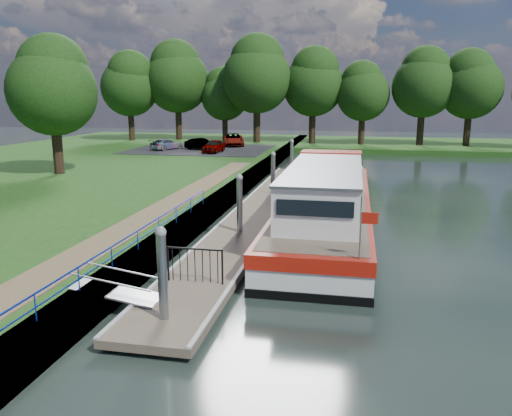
% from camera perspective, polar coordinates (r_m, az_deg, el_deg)
% --- Properties ---
extents(ground, '(160.00, 160.00, 0.00)m').
position_cam_1_polar(ground, '(14.52, -9.64, -12.92)').
color(ground, black).
rests_on(ground, ground).
extents(bank_edge, '(1.10, 90.00, 0.78)m').
position_cam_1_polar(bank_edge, '(28.78, -3.89, 0.93)').
color(bank_edge, '#473D2D').
rests_on(bank_edge, ground).
extents(far_bank, '(60.00, 18.00, 0.60)m').
position_cam_1_polar(far_bank, '(64.86, 17.65, 6.84)').
color(far_bank, '#1A4012').
rests_on(far_bank, ground).
extents(footpath, '(1.60, 40.00, 0.05)m').
position_cam_1_polar(footpath, '(22.86, -12.97, -1.40)').
color(footpath, brown).
rests_on(footpath, riverbank).
extents(carpark, '(14.00, 12.00, 0.06)m').
position_cam_1_polar(carpark, '(52.91, -6.29, 6.71)').
color(carpark, black).
rests_on(carpark, riverbank).
extents(blue_fence, '(0.04, 18.04, 0.72)m').
position_cam_1_polar(blue_fence, '(17.68, -14.72, -3.91)').
color(blue_fence, '#0C2DBF').
rests_on(blue_fence, riverbank).
extents(pontoon, '(2.50, 30.00, 0.56)m').
position_cam_1_polar(pontoon, '(26.36, 0.35, -0.59)').
color(pontoon, brown).
rests_on(pontoon, ground).
extents(mooring_piles, '(0.30, 27.30, 3.55)m').
position_cam_1_polar(mooring_piles, '(26.13, 0.35, 1.75)').
color(mooring_piles, gray).
rests_on(mooring_piles, ground).
extents(gangway, '(2.58, 1.00, 0.92)m').
position_cam_1_polar(gangway, '(15.40, -15.59, -9.16)').
color(gangway, '#A5A8AD').
rests_on(gangway, ground).
extents(gate_panel, '(1.85, 0.05, 1.15)m').
position_cam_1_polar(gate_panel, '(16.01, -7.00, -5.93)').
color(gate_panel, black).
rests_on(gate_panel, ground).
extents(barge, '(4.36, 21.15, 4.78)m').
position_cam_1_polar(barge, '(25.38, 8.19, 0.85)').
color(barge, black).
rests_on(barge, ground).
extents(horizon_trees, '(54.38, 10.03, 12.87)m').
position_cam_1_polar(horizon_trees, '(61.24, 5.34, 14.23)').
color(horizon_trees, '#332316').
rests_on(horizon_trees, ground).
extents(bank_tree_a, '(6.12, 6.12, 9.72)m').
position_cam_1_polar(bank_tree_a, '(38.42, -22.20, 12.95)').
color(bank_tree_a, '#332316').
rests_on(bank_tree_a, riverbank).
extents(car_a, '(1.69, 3.71, 1.23)m').
position_cam_1_polar(car_a, '(49.33, -4.86, 7.07)').
color(car_a, '#999999').
rests_on(car_a, carpark).
extents(car_b, '(3.75, 2.40, 1.17)m').
position_cam_1_polar(car_b, '(51.79, -6.30, 7.27)').
color(car_b, '#999999').
rests_on(car_b, carpark).
extents(car_c, '(2.94, 4.01, 1.08)m').
position_cam_1_polar(car_c, '(52.68, -10.18, 7.19)').
color(car_c, '#999999').
rests_on(car_c, carpark).
extents(car_d, '(3.40, 5.20, 1.33)m').
position_cam_1_polar(car_d, '(55.86, -2.60, 7.80)').
color(car_d, '#999999').
rests_on(car_d, carpark).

